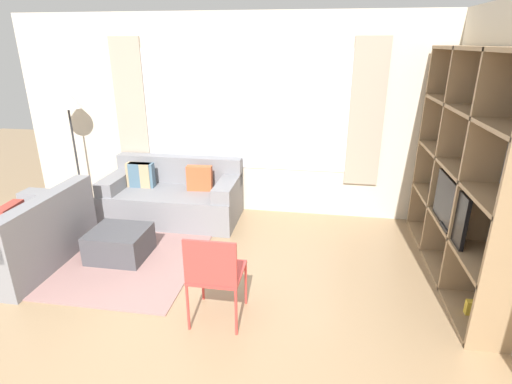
# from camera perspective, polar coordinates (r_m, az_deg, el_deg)

# --- Properties ---
(wall_back) EXTENTS (6.47, 0.11, 2.70)m
(wall_back) POSITION_cam_1_polar(r_m,az_deg,el_deg) (5.57, -1.69, 10.62)
(wall_back) COLOR beige
(wall_back) RESTS_ON ground_plane
(wall_right) EXTENTS (0.07, 4.51, 2.70)m
(wall_right) POSITION_cam_1_polar(r_m,az_deg,el_deg) (4.16, 32.10, 3.89)
(wall_right) COLOR beige
(wall_right) RESTS_ON ground_plane
(area_rug) EXTENTS (2.16, 2.27, 0.01)m
(area_rug) POSITION_cam_1_polar(r_m,az_deg,el_deg) (5.14, -19.47, -7.44)
(area_rug) COLOR gray
(area_rug) RESTS_ON ground_plane
(shelving_unit) EXTENTS (0.35, 2.46, 2.29)m
(shelving_unit) POSITION_cam_1_polar(r_m,az_deg,el_deg) (4.44, 28.02, 2.51)
(shelving_unit) COLOR #515660
(shelving_unit) RESTS_ON ground_plane
(couch_main) EXTENTS (1.80, 0.89, 0.81)m
(couch_main) POSITION_cam_1_polar(r_m,az_deg,el_deg) (5.65, -11.75, -0.71)
(couch_main) COLOR gray
(couch_main) RESTS_ON ground_plane
(couch_side) EXTENTS (0.89, 1.46, 0.81)m
(couch_side) POSITION_cam_1_polar(r_m,az_deg,el_deg) (5.09, -29.91, -5.70)
(couch_side) COLOR gray
(couch_side) RESTS_ON ground_plane
(ottoman) EXTENTS (0.63, 0.57, 0.34)m
(ottoman) POSITION_cam_1_polar(r_m,az_deg,el_deg) (4.84, -18.88, -7.00)
(ottoman) COLOR #47474C
(ottoman) RESTS_ON ground_plane
(floor_lamp) EXTENTS (0.38, 0.38, 1.73)m
(floor_lamp) POSITION_cam_1_polar(r_m,az_deg,el_deg) (6.19, -25.31, 11.17)
(floor_lamp) COLOR black
(floor_lamp) RESTS_ON ground_plane
(folding_chair) EXTENTS (0.44, 0.46, 0.86)m
(folding_chair) POSITION_cam_1_polar(r_m,az_deg,el_deg) (3.44, -5.95, -11.20)
(folding_chair) COLOR #CC3D38
(folding_chair) RESTS_ON ground_plane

